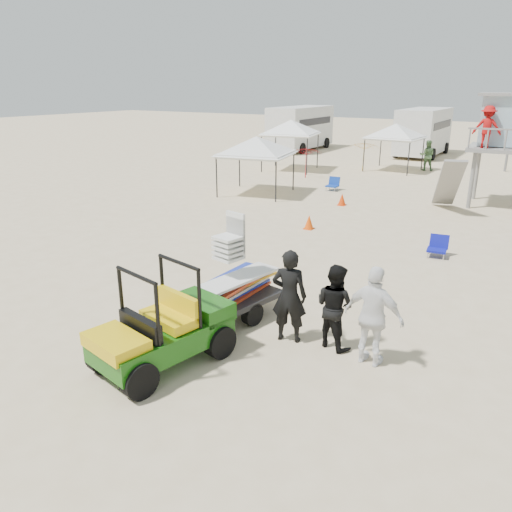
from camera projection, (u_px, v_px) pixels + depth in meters
The scene contains 19 objects.
ground at pixel (147, 364), 9.14m from camera, with size 140.00×140.00×0.00m, color beige.
utility_cart at pixel (159, 322), 8.84m from camera, with size 1.70×2.65×1.86m.
surf_trailer at pixel (233, 281), 10.73m from camera, with size 1.66×2.51×2.04m.
man_left at pixel (289, 296), 9.70m from camera, with size 0.69×0.45×1.90m, color black.
man_mid at pixel (335, 306), 9.51m from camera, with size 0.82×0.64×1.68m, color black.
man_right at pixel (374, 317), 8.86m from camera, with size 1.10×0.46×1.88m, color white.
lifeguard_tower at pixel (507, 125), 20.11m from camera, with size 2.94×2.94×4.43m.
canopy_white_a at pixel (256, 139), 22.61m from camera, with size 3.49×3.49×3.04m.
canopy_white_b at pixel (291, 122), 29.02m from camera, with size 3.38×3.38×3.32m.
canopy_white_c at pixel (396, 126), 28.87m from camera, with size 2.92×2.92×3.12m.
umbrella_a at pixel (306, 163), 27.04m from camera, with size 1.81×1.84×1.66m, color red.
umbrella_b at pixel (363, 157), 29.21m from camera, with size 1.85×1.88×1.70m, color #F4AB15.
cone_near at pixel (309, 222), 17.59m from camera, with size 0.34×0.34×0.50m, color #ED4A07.
cone_far at pixel (342, 199), 21.06m from camera, with size 0.34×0.34×0.50m, color red.
beach_chair_a at pixel (333, 184), 24.06m from camera, with size 0.54×0.58×0.64m.
beach_chair_b at pixel (438, 246), 14.78m from camera, with size 0.60×0.64×0.64m.
rv_far_left at pixel (301, 126), 38.66m from camera, with size 2.64×6.80×3.25m.
rv_mid_left at pixel (424, 130), 35.42m from camera, with size 2.65×6.50×3.25m.
distant_beachgoers at pixel (467, 157), 29.16m from camera, with size 9.15×4.31×1.77m.
Camera 1 is at (5.88, -5.77, 4.84)m, focal length 35.00 mm.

